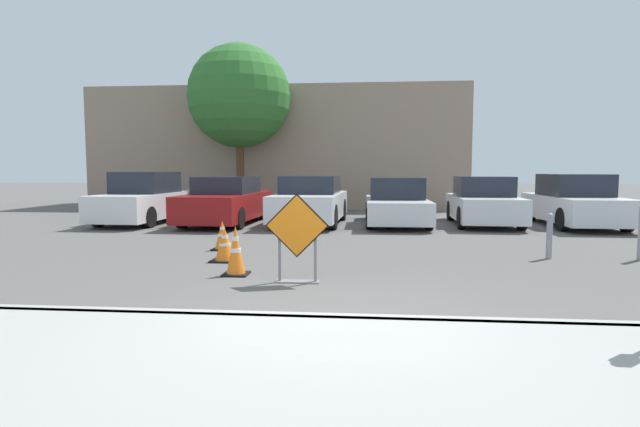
{
  "coord_description": "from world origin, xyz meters",
  "views": [
    {
      "loc": [
        0.36,
        -5.16,
        1.68
      ],
      "look_at": [
        -0.88,
        8.26,
        0.5
      ],
      "focal_mm": 28.0,
      "sensor_mm": 36.0,
      "label": 1
    }
  ],
  "objects_px": {
    "parked_car_fourth": "(396,203)",
    "parked_car_sixth": "(574,202)",
    "bollard_nearest": "(549,235)",
    "parked_car_nearest": "(145,200)",
    "traffic_cone_second": "(225,245)",
    "parked_car_third": "(310,202)",
    "parked_car_fifth": "(483,203)",
    "traffic_cone_third": "(222,236)",
    "road_closed_sign": "(297,235)",
    "traffic_cone_nearest": "(236,251)",
    "parked_car_second": "(226,202)"
  },
  "relations": [
    {
      "from": "parked_car_fourth",
      "to": "parked_car_sixth",
      "type": "height_order",
      "value": "parked_car_sixth"
    },
    {
      "from": "bollard_nearest",
      "to": "parked_car_nearest",
      "type": "bearing_deg",
      "value": 151.81
    },
    {
      "from": "traffic_cone_second",
      "to": "parked_car_third",
      "type": "relative_size",
      "value": 0.14
    },
    {
      "from": "parked_car_fifth",
      "to": "parked_car_fourth",
      "type": "bearing_deg",
      "value": 5.07
    },
    {
      "from": "traffic_cone_second",
      "to": "parked_car_third",
      "type": "distance_m",
      "value": 6.51
    },
    {
      "from": "traffic_cone_second",
      "to": "traffic_cone_third",
      "type": "relative_size",
      "value": 0.98
    },
    {
      "from": "parked_car_third",
      "to": "parked_car_fourth",
      "type": "relative_size",
      "value": 0.99
    },
    {
      "from": "parked_car_nearest",
      "to": "traffic_cone_second",
      "type": "bearing_deg",
      "value": 126.59
    },
    {
      "from": "road_closed_sign",
      "to": "traffic_cone_third",
      "type": "bearing_deg",
      "value": 124.28
    },
    {
      "from": "road_closed_sign",
      "to": "traffic_cone_third",
      "type": "xyz_separation_m",
      "value": [
        -1.99,
        2.93,
        -0.42
      ]
    },
    {
      "from": "parked_car_nearest",
      "to": "parked_car_third",
      "type": "bearing_deg",
      "value": -177.78
    },
    {
      "from": "traffic_cone_nearest",
      "to": "bollard_nearest",
      "type": "height_order",
      "value": "bollard_nearest"
    },
    {
      "from": "traffic_cone_second",
      "to": "traffic_cone_third",
      "type": "bearing_deg",
      "value": 108.33
    },
    {
      "from": "parked_car_second",
      "to": "parked_car_fourth",
      "type": "distance_m",
      "value": 5.31
    },
    {
      "from": "parked_car_third",
      "to": "parked_car_fifth",
      "type": "height_order",
      "value": "parked_car_third"
    },
    {
      "from": "parked_car_nearest",
      "to": "parked_car_fifth",
      "type": "xyz_separation_m",
      "value": [
        10.61,
        0.31,
        -0.05
      ]
    },
    {
      "from": "road_closed_sign",
      "to": "parked_car_second",
      "type": "distance_m",
      "value": 8.72
    },
    {
      "from": "parked_car_second",
      "to": "bollard_nearest",
      "type": "relative_size",
      "value": 5.45
    },
    {
      "from": "parked_car_third",
      "to": "bollard_nearest",
      "type": "height_order",
      "value": "parked_car_third"
    },
    {
      "from": "traffic_cone_third",
      "to": "parked_car_sixth",
      "type": "relative_size",
      "value": 0.14
    },
    {
      "from": "road_closed_sign",
      "to": "bollard_nearest",
      "type": "relative_size",
      "value": 1.53
    },
    {
      "from": "parked_car_third",
      "to": "bollard_nearest",
      "type": "xyz_separation_m",
      "value": [
        5.18,
        -5.64,
        -0.24
      ]
    },
    {
      "from": "traffic_cone_third",
      "to": "parked_car_third",
      "type": "distance_m",
      "value": 5.34
    },
    {
      "from": "parked_car_fourth",
      "to": "bollard_nearest",
      "type": "bearing_deg",
      "value": 113.27
    },
    {
      "from": "traffic_cone_nearest",
      "to": "parked_car_nearest",
      "type": "height_order",
      "value": "parked_car_nearest"
    },
    {
      "from": "traffic_cone_second",
      "to": "road_closed_sign",
      "type": "bearing_deg",
      "value": -46.43
    },
    {
      "from": "traffic_cone_nearest",
      "to": "parked_car_fifth",
      "type": "xyz_separation_m",
      "value": [
        5.66,
        7.9,
        0.29
      ]
    },
    {
      "from": "traffic_cone_second",
      "to": "parked_car_second",
      "type": "distance_m",
      "value": 6.65
    },
    {
      "from": "traffic_cone_third",
      "to": "bollard_nearest",
      "type": "bearing_deg",
      "value": -4.2
    },
    {
      "from": "road_closed_sign",
      "to": "traffic_cone_second",
      "type": "xyz_separation_m",
      "value": [
        -1.57,
        1.65,
        -0.43
      ]
    },
    {
      "from": "traffic_cone_second",
      "to": "parked_car_fifth",
      "type": "xyz_separation_m",
      "value": [
        6.17,
        6.73,
        0.39
      ]
    },
    {
      "from": "parked_car_nearest",
      "to": "bollard_nearest",
      "type": "xyz_separation_m",
      "value": [
        10.48,
        -5.62,
        -0.27
      ]
    },
    {
      "from": "parked_car_fifth",
      "to": "bollard_nearest",
      "type": "height_order",
      "value": "parked_car_fifth"
    },
    {
      "from": "parked_car_second",
      "to": "parked_car_fourth",
      "type": "xyz_separation_m",
      "value": [
        5.3,
        0.21,
        -0.03
      ]
    },
    {
      "from": "traffic_cone_nearest",
      "to": "parked_car_second",
      "type": "distance_m",
      "value": 7.91
    },
    {
      "from": "traffic_cone_third",
      "to": "parked_car_fifth",
      "type": "height_order",
      "value": "parked_car_fifth"
    },
    {
      "from": "parked_car_sixth",
      "to": "parked_car_fourth",
      "type": "bearing_deg",
      "value": 1.46
    },
    {
      "from": "parked_car_fifth",
      "to": "parked_car_sixth",
      "type": "relative_size",
      "value": 0.9
    },
    {
      "from": "road_closed_sign",
      "to": "traffic_cone_nearest",
      "type": "xyz_separation_m",
      "value": [
        -1.06,
        0.48,
        -0.33
      ]
    },
    {
      "from": "parked_car_nearest",
      "to": "parked_car_sixth",
      "type": "relative_size",
      "value": 0.98
    },
    {
      "from": "parked_car_second",
      "to": "parked_car_fifth",
      "type": "bearing_deg",
      "value": -175.31
    },
    {
      "from": "road_closed_sign",
      "to": "parked_car_third",
      "type": "height_order",
      "value": "parked_car_third"
    },
    {
      "from": "parked_car_second",
      "to": "traffic_cone_third",
      "type": "bearing_deg",
      "value": 107.18
    },
    {
      "from": "road_closed_sign",
      "to": "bollard_nearest",
      "type": "xyz_separation_m",
      "value": [
        4.48,
        2.45,
        -0.26
      ]
    },
    {
      "from": "road_closed_sign",
      "to": "parked_car_third",
      "type": "distance_m",
      "value": 8.12
    },
    {
      "from": "traffic_cone_nearest",
      "to": "parked_car_sixth",
      "type": "bearing_deg",
      "value": 43.33
    },
    {
      "from": "road_closed_sign",
      "to": "parked_car_fifth",
      "type": "height_order",
      "value": "parked_car_fifth"
    },
    {
      "from": "traffic_cone_second",
      "to": "traffic_cone_third",
      "type": "height_order",
      "value": "traffic_cone_third"
    },
    {
      "from": "road_closed_sign",
      "to": "parked_car_fifth",
      "type": "distance_m",
      "value": 9.56
    },
    {
      "from": "traffic_cone_nearest",
      "to": "traffic_cone_second",
      "type": "xyz_separation_m",
      "value": [
        -0.51,
        1.17,
        -0.1
      ]
    }
  ]
}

